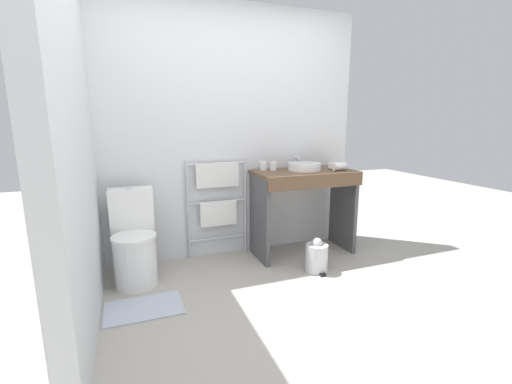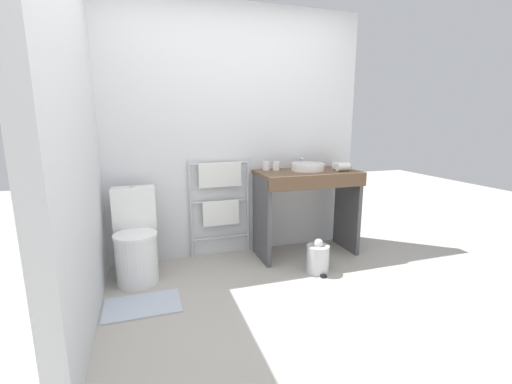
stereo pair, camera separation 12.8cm
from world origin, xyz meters
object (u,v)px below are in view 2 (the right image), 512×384
(towel_radiator, at_px, (220,196))
(cup_near_wall, at_px, (266,166))
(sink_basin, at_px, (308,167))
(toilet, at_px, (136,242))
(trash_bin, at_px, (318,258))
(hair_dryer, at_px, (343,167))
(cup_near_edge, at_px, (276,166))

(towel_radiator, relative_size, cup_near_wall, 10.86)
(towel_radiator, distance_m, sink_basin, 0.94)
(toilet, height_order, trash_bin, toilet)
(towel_radiator, distance_m, trash_bin, 1.13)
(toilet, distance_m, cup_near_wall, 1.44)
(hair_dryer, xyz_separation_m, trash_bin, (-0.45, -0.36, -0.78))
(hair_dryer, bearing_deg, cup_near_wall, 159.33)
(sink_basin, height_order, cup_near_wall, cup_near_wall)
(toilet, bearing_deg, sink_basin, 3.99)
(towel_radiator, bearing_deg, cup_near_edge, -8.80)
(cup_near_wall, distance_m, trash_bin, 1.05)
(sink_basin, relative_size, cup_near_wall, 3.67)
(cup_near_wall, bearing_deg, toilet, -168.71)
(toilet, height_order, towel_radiator, towel_radiator)
(towel_radiator, relative_size, hair_dryer, 5.61)
(towel_radiator, bearing_deg, toilet, -159.29)
(cup_near_edge, distance_m, trash_bin, 1.01)
(towel_radiator, bearing_deg, hair_dryer, -15.29)
(sink_basin, xyz_separation_m, cup_near_edge, (-0.30, 0.11, 0.01))
(toilet, bearing_deg, towel_radiator, 20.71)
(toilet, relative_size, sink_basin, 2.39)
(cup_near_edge, bearing_deg, cup_near_wall, 160.19)
(towel_radiator, xyz_separation_m, hair_dryer, (1.20, -0.33, 0.29))
(cup_near_edge, distance_m, hair_dryer, 0.68)
(towel_radiator, height_order, cup_near_wall, towel_radiator)
(cup_near_wall, height_order, cup_near_edge, cup_near_wall)
(sink_basin, bearing_deg, toilet, -176.01)
(cup_near_wall, bearing_deg, sink_basin, -19.35)
(sink_basin, height_order, cup_near_edge, cup_near_edge)
(toilet, bearing_deg, cup_near_edge, 9.14)
(toilet, height_order, cup_near_edge, cup_near_edge)
(sink_basin, xyz_separation_m, trash_bin, (-0.12, -0.49, -0.78))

